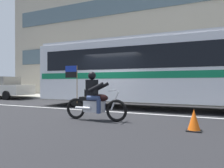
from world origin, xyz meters
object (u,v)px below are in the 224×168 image
Objects in this scene: motorcycle_with_rider at (95,100)px; fire_hydrant at (71,92)px; traffic_cone at (194,121)px; parked_sedan_curbside at (2,87)px; transit_bus at (165,68)px.

motorcycle_with_rider is 8.77m from fire_hydrant.
traffic_cone is (8.72, -6.95, -0.26)m from fire_hydrant.
motorcycle_with_rider is 0.47× the size of parked_sedan_curbside.
fire_hydrant is (-7.22, 2.82, -1.37)m from transit_bus.
motorcycle_with_rider is at bearing -25.52° from parked_sedan_curbside.
motorcycle_with_rider is at bearing -111.53° from transit_bus.
transit_bus is 4.29m from motorcycle_with_rider.
transit_bus is 12.56m from parked_sedan_curbside.
motorcycle_with_rider reaches higher than fire_hydrant.
motorcycle_with_rider is 3.99× the size of traffic_cone.
fire_hydrant is (5.22, 1.43, -0.33)m from parked_sedan_curbside.
motorcycle_with_rider is 3.05m from traffic_cone.
transit_bus is 7.87m from fire_hydrant.
transit_bus reaches higher than parked_sedan_curbside.
motorcycle_with_rider is at bearing 174.36° from traffic_cone.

